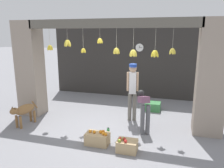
% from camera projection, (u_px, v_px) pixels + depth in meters
% --- Properties ---
extents(ground_plane, '(60.00, 60.00, 0.00)m').
position_uv_depth(ground_plane, '(107.00, 126.00, 6.19)').
color(ground_plane, gray).
extents(shop_back_wall, '(6.55, 0.12, 2.93)m').
position_uv_depth(shop_back_wall, '(130.00, 61.00, 8.84)').
color(shop_back_wall, '#2D2B28').
rests_on(shop_back_wall, ground_plane).
extents(shop_pillar_left, '(0.70, 0.60, 2.93)m').
position_uv_depth(shop_pillar_left, '(30.00, 69.00, 6.84)').
color(shop_pillar_left, gray).
rests_on(shop_pillar_left, ground_plane).
extents(shop_pillar_right, '(0.70, 0.60, 2.93)m').
position_uv_depth(shop_pillar_right, '(211.00, 78.00, 5.44)').
color(shop_pillar_right, gray).
rests_on(shop_pillar_right, ground_plane).
extents(storefront_awning, '(4.65, 0.28, 0.98)m').
position_uv_depth(storefront_awning, '(108.00, 26.00, 5.68)').
color(storefront_awning, '#5B564C').
extents(dog, '(0.38, 0.96, 0.66)m').
position_uv_depth(dog, '(24.00, 110.00, 6.12)').
color(dog, olive).
rests_on(dog, ground_plane).
extents(shopkeeper, '(0.34, 0.29, 1.71)m').
position_uv_depth(shopkeeper, '(132.00, 88.00, 6.36)').
color(shopkeeper, '#6B665B').
rests_on(shopkeeper, ground_plane).
extents(worker_stooping, '(0.43, 0.77, 1.02)m').
position_uv_depth(worker_stooping, '(144.00, 107.00, 5.73)').
color(worker_stooping, '#56565B').
rests_on(worker_stooping, ground_plane).
extents(fruit_crate_oranges, '(0.55, 0.34, 0.34)m').
position_uv_depth(fruit_crate_oranges, '(97.00, 138.00, 5.13)').
color(fruit_crate_oranges, tan).
rests_on(fruit_crate_oranges, ground_plane).
extents(fruit_crate_apples, '(0.45, 0.33, 0.33)m').
position_uv_depth(fruit_crate_apples, '(127.00, 146.00, 4.82)').
color(fruit_crate_apples, tan).
rests_on(fruit_crate_apples, ground_plane).
extents(produce_box_green, '(0.51, 0.44, 0.28)m').
position_uv_depth(produce_box_green, '(153.00, 106.00, 7.41)').
color(produce_box_green, '#387A42').
rests_on(produce_box_green, ground_plane).
extents(water_bottle, '(0.07, 0.07, 0.24)m').
position_uv_depth(water_bottle, '(108.00, 132.00, 5.53)').
color(water_bottle, '#38934C').
rests_on(water_bottle, ground_plane).
extents(wall_clock, '(0.33, 0.03, 0.33)m').
position_uv_depth(wall_clock, '(140.00, 48.00, 8.55)').
color(wall_clock, black).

